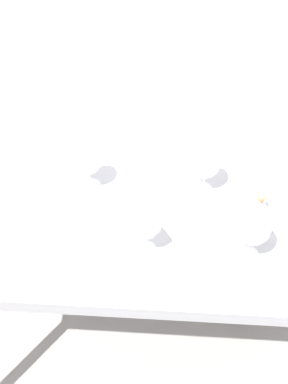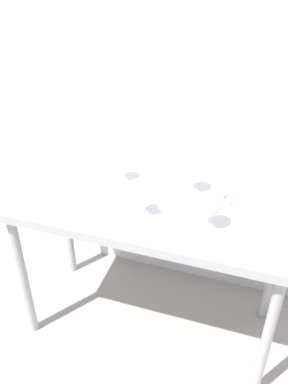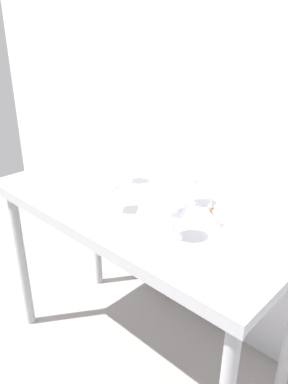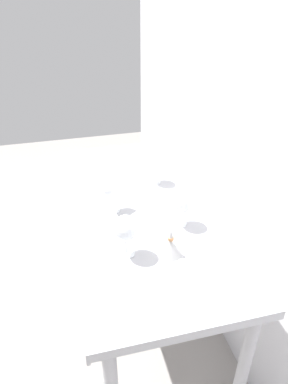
{
  "view_description": "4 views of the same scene",
  "coord_description": "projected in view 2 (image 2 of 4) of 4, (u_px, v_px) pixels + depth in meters",
  "views": [
    {
      "loc": [
        0.05,
        -1.11,
        2.21
      ],
      "look_at": [
        -0.02,
        0.03,
        0.99
      ],
      "focal_mm": 50.78,
      "sensor_mm": 36.0,
      "label": 1
    },
    {
      "loc": [
        0.48,
        -1.59,
        2.07
      ],
      "look_at": [
        -0.03,
        -0.03,
        0.96
      ],
      "focal_mm": 39.21,
      "sensor_mm": 36.0,
      "label": 2
    },
    {
      "loc": [
        1.0,
        -1.01,
        1.57
      ],
      "look_at": [
        0.06,
        -0.03,
        0.98
      ],
      "focal_mm": 34.22,
      "sensor_mm": 36.0,
      "label": 3
    },
    {
      "loc": [
        1.35,
        -0.32,
        1.85
      ],
      "look_at": [
        0.04,
        0.01,
        1.01
      ],
      "focal_mm": 33.76,
      "sensor_mm": 36.0,
      "label": 4
    }
  ],
  "objects": [
    {
      "name": "wine_glass_near_center",
      "position": [
        142.0,
        194.0,
        1.87
      ],
      "size": [
        0.09,
        0.09,
        0.17
      ],
      "color": "white",
      "rests_on": "steel_counter"
    },
    {
      "name": "wine_glass_far_right",
      "position": [
        193.0,
        172.0,
        2.03
      ],
      "size": [
        0.09,
        0.09,
        0.16
      ],
      "color": "white",
      "rests_on": "steel_counter"
    },
    {
      "name": "tasting_sheet_upper",
      "position": [
        179.0,
        206.0,
        1.99
      ],
      "size": [
        0.29,
        0.3,
        0.0
      ],
      "primitive_type": "cube",
      "rotation": [
        0.0,
        0.0,
        0.61
      ],
      "color": "white",
      "rests_on": "steel_counter"
    },
    {
      "name": "ground_plane",
      "position": [
        150.0,
        322.0,
        2.53
      ],
      "size": [
        6.0,
        6.0,
        0.0
      ],
      "primitive_type": "plane",
      "color": "gray"
    },
    {
      "name": "back_wall",
      "position": [
        180.0,
        87.0,
        2.19
      ],
      "size": [
        3.8,
        0.04,
        2.6
      ],
      "primitive_type": "cube",
      "color": "silver",
      "rests_on": "ground_plane"
    },
    {
      "name": "wine_glass_near_right",
      "position": [
        210.0,
        205.0,
        1.79
      ],
      "size": [
        0.1,
        0.1,
        0.18
      ],
      "color": "white",
      "rests_on": "steel_counter"
    },
    {
      "name": "decanter_funnel",
      "position": [
        224.0,
        202.0,
        1.95
      ],
      "size": [
        0.09,
        0.09,
        0.12
      ],
      "color": "#B3B3B3",
      "rests_on": "steel_counter"
    },
    {
      "name": "steel_counter",
      "position": [
        151.0,
        218.0,
        2.09
      ],
      "size": [
        1.4,
        0.65,
        0.9
      ],
      "color": "#A8A8AD",
      "rests_on": "ground_plane"
    },
    {
      "name": "tasting_sheet_lower",
      "position": [
        86.0,
        178.0,
        2.2
      ],
      "size": [
        0.2,
        0.27,
        0.0
      ],
      "primitive_type": "cube",
      "rotation": [
        0.0,
        0.0,
        -0.23
      ],
      "color": "white",
      "rests_on": "steel_counter"
    },
    {
      "name": "wine_glass_far_left",
      "position": [
        120.0,
        162.0,
        2.12
      ],
      "size": [
        0.09,
        0.09,
        0.16
      ],
      "color": "white",
      "rests_on": "steel_counter"
    }
  ]
}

